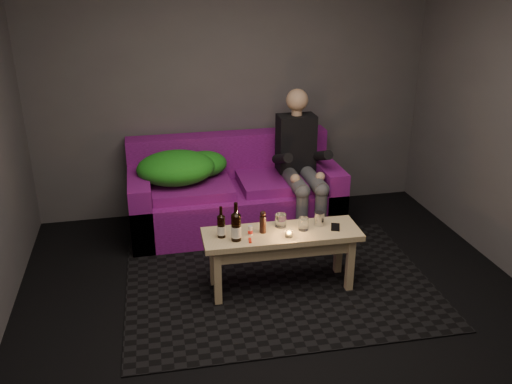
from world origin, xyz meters
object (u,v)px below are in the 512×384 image
beer_bottle_a (221,226)px  coffee_table (282,242)px  steel_cup (319,219)px  beer_bottle_b (236,227)px  sofa (234,196)px  person (300,160)px

beer_bottle_a → coffee_table: bearing=-1.5°
coffee_table → steel_cup: steel_cup is taller
beer_bottle_b → coffee_table: bearing=9.7°
sofa → coffee_table: sofa is taller
beer_bottle_b → beer_bottle_a: bearing=142.8°
beer_bottle_a → beer_bottle_b: bearing=-37.2°
beer_bottle_b → steel_cup: beer_bottle_b is taller
beer_bottle_b → steel_cup: 0.70m
beer_bottle_a → steel_cup: (0.79, 0.04, -0.04)m
person → steel_cup: person is taller
sofa → steel_cup: sofa is taller
person → beer_bottle_b: bearing=-126.4°
sofa → beer_bottle_a: (-0.31, -1.22, 0.28)m
sofa → person: bearing=-14.8°
beer_bottle_b → steel_cup: size_ratio=2.79×
person → coffee_table: (-0.47, -1.07, -0.28)m
person → coffee_table: size_ratio=1.09×
beer_bottle_b → steel_cup: (0.69, 0.11, -0.06)m
beer_bottle_a → steel_cup: beer_bottle_a is taller
coffee_table → steel_cup: (0.32, 0.05, 0.14)m
beer_bottle_a → beer_bottle_b: (0.10, -0.08, 0.02)m
sofa → coffee_table: size_ratio=1.63×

